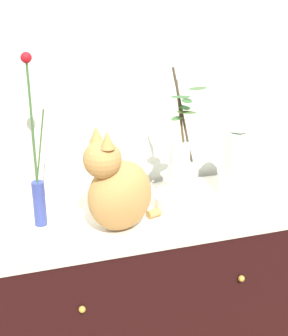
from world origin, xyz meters
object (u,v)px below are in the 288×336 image
at_px(vase_slim_green, 38,183).
at_px(bowl_porcelain, 179,201).
at_px(sideboard, 144,306).
at_px(vase_glass_clear, 180,163).
at_px(jar_lidded_porcelain, 236,161).
at_px(cat_sitting, 118,189).

bearing_deg(vase_slim_green, bowl_porcelain, -3.06).
bearing_deg(vase_slim_green, sideboard, -2.08).
distance_m(vase_slim_green, vase_glass_clear, 0.52).
height_order(vase_slim_green, vase_glass_clear, vase_slim_green).
distance_m(sideboard, jar_lidded_porcelain, 0.72).
height_order(cat_sitting, jar_lidded_porcelain, cat_sitting).
bearing_deg(sideboard, vase_glass_clear, -7.53).
height_order(vase_glass_clear, jar_lidded_porcelain, vase_glass_clear).
height_order(sideboard, cat_sitting, cat_sitting).
distance_m(bowl_porcelain, vase_glass_clear, 0.16).
xyz_separation_m(bowl_porcelain, jar_lidded_porcelain, (0.25, 0.02, 0.13)).
distance_m(vase_slim_green, jar_lidded_porcelain, 0.77).
xyz_separation_m(sideboard, jar_lidded_porcelain, (0.39, 0.01, 0.60)).
relative_size(bowl_porcelain, vase_glass_clear, 0.40).
distance_m(vase_glass_clear, jar_lidded_porcelain, 0.25).
height_order(sideboard, vase_slim_green, vase_slim_green).
bearing_deg(jar_lidded_porcelain, sideboard, -178.58).
xyz_separation_m(vase_slim_green, vase_glass_clear, (0.52, -0.03, 0.03)).
relative_size(sideboard, cat_sitting, 3.19).
bearing_deg(sideboard, bowl_porcelain, -5.84).
relative_size(cat_sitting, vase_glass_clear, 0.86).
bearing_deg(bowl_porcelain, sideboard, 174.16).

